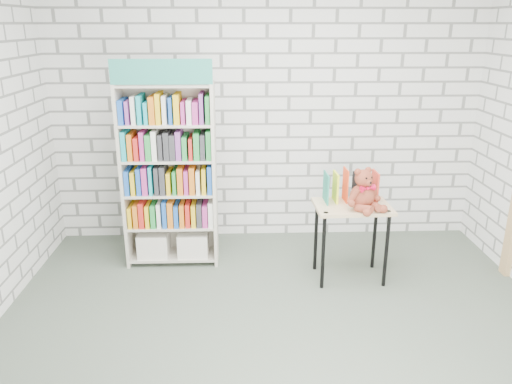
{
  "coord_description": "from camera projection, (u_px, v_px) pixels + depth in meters",
  "views": [
    {
      "loc": [
        -0.3,
        -3.22,
        2.27
      ],
      "look_at": [
        -0.15,
        0.95,
        0.85
      ],
      "focal_mm": 35.0,
      "sensor_mm": 36.0,
      "label": 1
    }
  ],
  "objects": [
    {
      "name": "display_table",
      "position": [
        352.0,
        215.0,
        4.5
      ],
      "size": [
        0.69,
        0.48,
        0.72
      ],
      "color": "tan",
      "rests_on": "ground"
    },
    {
      "name": "ground",
      "position": [
        280.0,
        338.0,
        3.79
      ],
      "size": [
        4.5,
        4.5,
        0.0
      ],
      "primitive_type": "plane",
      "color": "#4A5548",
      "rests_on": "ground"
    },
    {
      "name": "table_books",
      "position": [
        350.0,
        186.0,
        4.53
      ],
      "size": [
        0.48,
        0.22,
        0.28
      ],
      "color": "#218F76",
      "rests_on": "display_table"
    },
    {
      "name": "teddy_bear",
      "position": [
        364.0,
        193.0,
        4.33
      ],
      "size": [
        0.35,
        0.33,
        0.37
      ],
      "color": "brown",
      "rests_on": "display_table"
    },
    {
      "name": "room_shell",
      "position": [
        284.0,
        102.0,
        3.22
      ],
      "size": [
        4.52,
        4.02,
        2.81
      ],
      "color": "silver",
      "rests_on": "ground"
    },
    {
      "name": "bookshelf",
      "position": [
        170.0,
        174.0,
        4.75
      ],
      "size": [
        0.88,
        0.34,
        1.98
      ],
      "color": "beige",
      "rests_on": "ground"
    }
  ]
}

